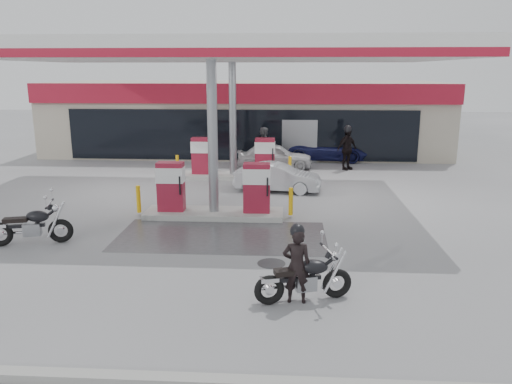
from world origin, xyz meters
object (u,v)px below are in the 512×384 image
pump_island_far (233,162)px  parked_car_left (155,145)px  sedan_white (274,156)px  biker_main (297,266)px  attendant (264,147)px  pump_island_near (214,195)px  main_motorcycle (305,279)px  parked_motorcycle (32,226)px  hatchback_silver (277,177)px  biker_walking (347,149)px  parked_car_right (327,149)px

pump_island_far → parked_car_left: bearing=130.3°
parked_car_left → sedan_white: bearing=-111.4°
biker_main → attendant: bearing=-83.3°
pump_island_near → main_motorcycle: 6.61m
pump_island_far → parked_motorcycle: 10.09m
hatchback_silver → parked_car_left: (-7.08, 8.40, -0.00)m
biker_main → hatchback_silver: (-0.57, 9.66, -0.24)m
main_motorcycle → biker_main: 0.37m
pump_island_near → main_motorcycle: size_ratio=2.50×
biker_main → biker_walking: (2.65, 14.26, 0.20)m
sedan_white → hatchback_silver: size_ratio=1.08×
pump_island_near → sedan_white: bearing=77.9°
sedan_white → parked_car_right: (2.74, 2.47, -0.02)m
sedan_white → main_motorcycle: bearing=179.8°
biker_main → pump_island_near: bearing=-65.4°
main_motorcycle → parked_motorcycle: size_ratio=0.94×
hatchback_silver → parked_car_left: hatchback_silver is taller
parked_car_left → parked_car_right: (9.58, -1.33, 0.04)m
parked_motorcycle → biker_walking: 14.89m
biker_main → parked_car_left: 19.62m
parked_car_left → biker_main: bearing=-149.4°
pump_island_near → parked_car_right: (4.50, 10.67, -0.11)m
sedan_white → biker_walking: size_ratio=1.82×
sedan_white → parked_car_right: 3.69m
pump_island_near → parked_motorcycle: pump_island_near is taller
main_motorcycle → parked_motorcycle: parked_motorcycle is taller
pump_island_near → sedan_white: pump_island_near is taller
sedan_white → hatchback_silver: bearing=178.7°
parked_motorcycle → biker_main: bearing=-38.3°
main_motorcycle → pump_island_far: bearing=86.8°
pump_island_far → hatchback_silver: 3.13m
parked_motorcycle → pump_island_near: bearing=17.9°
main_motorcycle → biker_walking: bearing=64.0°
main_motorcycle → sedan_white: (-1.00, 14.20, 0.14)m
parked_car_right → main_motorcycle: bearing=175.9°
sedan_white → parked_car_left: sedan_white is taller
pump_island_far → parked_motorcycle: (-4.59, -8.98, -0.20)m
hatchback_silver → parked_car_left: size_ratio=0.88×
parked_motorcycle → sedan_white: 12.86m
main_motorcycle → attendant: 14.89m
sedan_white → parked_car_left: 7.83m
pump_island_far → biker_walking: biker_walking is taller
attendant → parked_car_left: size_ratio=0.51×
attendant → biker_walking: 4.02m
parked_car_left → pump_island_far: bearing=-132.1°
sedan_white → parked_car_right: sedan_white is taller
biker_main → parked_car_right: (1.93, 16.73, -0.20)m
pump_island_far → biker_walking: (5.22, 2.20, 0.29)m
hatchback_silver → biker_walking: bearing=-27.2°
parked_motorcycle → attendant: attendant is taller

